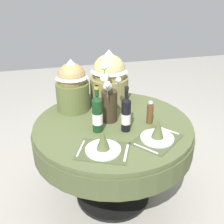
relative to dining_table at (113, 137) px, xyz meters
The scene contains 10 objects.
ground 0.62m from the dining_table, ahead, with size 8.00×8.00×0.00m, color #9E998E.
dining_table is the anchor object (origin of this frame).
place_setting_left 0.44m from the dining_table, 114.13° to the right, with size 0.42×0.38×0.16m.
place_setting_right 0.44m from the dining_table, 52.36° to the right, with size 0.43×0.41×0.16m.
flower_vase 0.31m from the dining_table, 111.28° to the left, with size 0.17×0.28×0.44m.
wine_bottle_left 0.33m from the dining_table, 146.79° to the right, with size 0.08×0.08×0.36m.
wine_bottle_right 0.31m from the dining_table, 65.21° to the right, with size 0.07×0.07×0.35m.
pepper_mill 0.37m from the dining_table, 14.62° to the right, with size 0.05×0.05×0.19m.
gift_tub_back_left 0.56m from the dining_table, 129.54° to the left, with size 0.28×0.28×0.45m.
gift_tub_back_centre 0.58m from the dining_table, 80.11° to the left, with size 0.35×0.35×0.48m.
Camera 1 is at (-0.48, -1.83, 1.81)m, focal length 43.62 mm.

